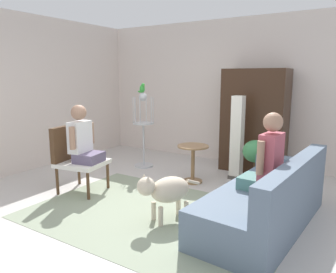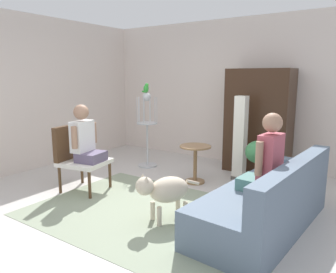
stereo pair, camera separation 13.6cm
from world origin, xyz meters
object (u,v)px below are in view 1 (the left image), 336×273
bird_cage_stand (143,130)px  parrot (142,88)px  armchair (74,154)px  dog (166,190)px  column_lamp (237,138)px  round_end_table (193,159)px  couch (268,201)px  potted_plant (255,159)px  person_on_armchair (82,138)px  armoire_cabinet (254,121)px  person_on_couch (267,159)px

bird_cage_stand → parrot: parrot is taller
armchair → dog: size_ratio=1.30×
column_lamp → round_end_table: bearing=-133.2°
dog → couch: bearing=26.5°
couch → potted_plant: 1.34m
couch → person_on_armchair: person_on_armchair is taller
round_end_table → potted_plant: potted_plant is taller
armchair → column_lamp: column_lamp is taller
bird_cage_stand → armoire_cabinet: (1.83, 0.85, 0.21)m
round_end_table → potted_plant: bearing=18.8°
couch → parrot: (-2.69, 1.23, 1.18)m
bird_cage_stand → dog: bearing=-47.0°
couch → round_end_table: size_ratio=3.54×
person_on_couch → dog: (-1.01, -0.49, -0.41)m
round_end_table → bird_cage_stand: 1.30m
person_on_couch → potted_plant: size_ratio=1.20×
armchair → person_on_couch: bearing=7.1°
bird_cage_stand → column_lamp: (1.75, 0.23, -0.01)m
armchair → bird_cage_stand: 1.60m
couch → person_on_couch: person_on_couch is taller
column_lamp → dog: bearing=-93.3°
round_end_table → potted_plant: (0.91, 0.31, 0.05)m
round_end_table → armoire_cabinet: 1.42m
column_lamp → armchair: bearing=-135.1°
round_end_table → armchair: bearing=-135.9°
couch → armoire_cabinet: armoire_cabinet is taller
armchair → potted_plant: 2.73m
dog → bird_cage_stand: bird_cage_stand is taller
potted_plant → armoire_cabinet: armoire_cabinet is taller
parrot → column_lamp: (1.76, 0.23, -0.79)m
bird_cage_stand → armoire_cabinet: 2.03m
couch → dog: 1.17m
round_end_table → parrot: bearing=165.3°
armchair → armoire_cabinet: (1.91, 2.45, 0.35)m
person_on_armchair → bird_cage_stand: 1.57m
dog → parrot: size_ratio=4.31×
armchair → round_end_table: 1.83m
parrot → column_lamp: bearing=7.5°
round_end_table → bird_cage_stand: bearing=165.1°
person_on_armchair → parrot: bearing=93.0°
armchair → column_lamp: 2.59m
person_on_armchair → parrot: parrot is taller
armoire_cabinet → parrot: bearing=-155.2°
round_end_table → column_lamp: column_lamp is taller
couch → bird_cage_stand: bird_cage_stand is taller
dog → armoire_cabinet: 2.66m
couch → dog: size_ratio=2.87×
couch → person_on_armchair: (-2.61, -0.34, 0.51)m
potted_plant → armchair: bearing=-144.6°
armchair → bird_cage_stand: bird_cage_stand is taller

